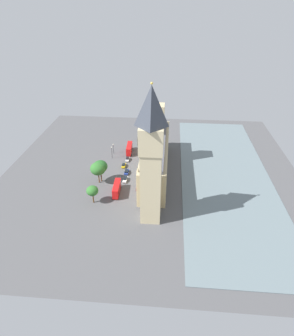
{
  "coord_description": "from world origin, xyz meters",
  "views": [
    {
      "loc": [
        -8.19,
        120.99,
        75.01
      ],
      "look_at": [
        1.0,
        12.06,
        9.25
      ],
      "focal_mm": 30.75,
      "sensor_mm": 36.0,
      "label": 1
    }
  ],
  "objects_px": {
    "car_white_near_tower": "(125,179)",
    "plane_tree_slot_10": "(92,191)",
    "clock_tower": "(151,157)",
    "double_decker_bus_kerbside": "(129,148)",
    "street_lamp_slot_12": "(112,150)",
    "car_silver_midblock": "(128,159)",
    "pedestrian_under_trees": "(143,158)",
    "plane_tree_leading": "(98,169)",
    "double_decker_bus_trailing": "(117,188)",
    "parliament_building": "(155,154)",
    "pedestrian_corner": "(136,189)",
    "plane_tree_opposite_hall": "(100,167)",
    "street_lamp_slot_11": "(113,147)",
    "car_blue_by_river_gate": "(127,172)",
    "car_yellow_cab_far_end": "(124,165)"
  },
  "relations": [
    {
      "from": "parliament_building",
      "to": "street_lamp_slot_11",
      "type": "height_order",
      "value": "parliament_building"
    },
    {
      "from": "car_silver_midblock",
      "to": "car_yellow_cab_far_end",
      "type": "xyz_separation_m",
      "value": [
        0.98,
        6.67,
        -0.0
      ]
    },
    {
      "from": "car_silver_midblock",
      "to": "plane_tree_slot_10",
      "type": "xyz_separation_m",
      "value": [
        9.17,
        36.77,
        5.07
      ]
    },
    {
      "from": "street_lamp_slot_12",
      "to": "street_lamp_slot_11",
      "type": "bearing_deg",
      "value": -87.21
    },
    {
      "from": "clock_tower",
      "to": "street_lamp_slot_12",
      "type": "xyz_separation_m",
      "value": [
        24.04,
        -46.29,
        -22.62
      ]
    },
    {
      "from": "clock_tower",
      "to": "parliament_building",
      "type": "bearing_deg",
      "value": -89.52
    },
    {
      "from": "car_silver_midblock",
      "to": "car_white_near_tower",
      "type": "distance_m",
      "value": 19.46
    },
    {
      "from": "double_decker_bus_kerbside",
      "to": "street_lamp_slot_12",
      "type": "relative_size",
      "value": 1.55
    },
    {
      "from": "parliament_building",
      "to": "street_lamp_slot_12",
      "type": "xyz_separation_m",
      "value": [
        23.74,
        -10.63,
        -4.46
      ]
    },
    {
      "from": "clock_tower",
      "to": "double_decker_bus_trailing",
      "type": "height_order",
      "value": "clock_tower"
    },
    {
      "from": "clock_tower",
      "to": "car_white_near_tower",
      "type": "distance_m",
      "value": 39.03
    },
    {
      "from": "double_decker_bus_trailing",
      "to": "street_lamp_slot_12",
      "type": "distance_m",
      "value": 32.38
    },
    {
      "from": "clock_tower",
      "to": "street_lamp_slot_12",
      "type": "relative_size",
      "value": 7.75
    },
    {
      "from": "car_blue_by_river_gate",
      "to": "pedestrian_corner",
      "type": "xyz_separation_m",
      "value": [
        -6.5,
        14.12,
        -0.12
      ]
    },
    {
      "from": "car_white_near_tower",
      "to": "plane_tree_slot_10",
      "type": "height_order",
      "value": "plane_tree_slot_10"
    },
    {
      "from": "car_silver_midblock",
      "to": "double_decker_bus_kerbside",
      "type": "bearing_deg",
      "value": -88.55
    },
    {
      "from": "double_decker_bus_kerbside",
      "to": "street_lamp_slot_11",
      "type": "bearing_deg",
      "value": 7.4
    },
    {
      "from": "pedestrian_corner",
      "to": "plane_tree_opposite_hall",
      "type": "bearing_deg",
      "value": 29.46
    },
    {
      "from": "car_silver_midblock",
      "to": "pedestrian_corner",
      "type": "distance_m",
      "value": 27.96
    },
    {
      "from": "pedestrian_under_trees",
      "to": "street_lamp_slot_12",
      "type": "bearing_deg",
      "value": -13.28
    },
    {
      "from": "double_decker_bus_trailing",
      "to": "pedestrian_corner",
      "type": "xyz_separation_m",
      "value": [
        -8.32,
        -2.71,
        -1.87
      ]
    },
    {
      "from": "car_silver_midblock",
      "to": "plane_tree_leading",
      "type": "xyz_separation_m",
      "value": [
        10.17,
        21.8,
        6.66
      ]
    },
    {
      "from": "pedestrian_corner",
      "to": "car_silver_midblock",
      "type": "bearing_deg",
      "value": -23.76
    },
    {
      "from": "car_blue_by_river_gate",
      "to": "double_decker_bus_trailing",
      "type": "bearing_deg",
      "value": -96.65
    },
    {
      "from": "plane_tree_opposite_hall",
      "to": "car_blue_by_river_gate",
      "type": "bearing_deg",
      "value": -144.48
    },
    {
      "from": "car_silver_midblock",
      "to": "street_lamp_slot_11",
      "type": "bearing_deg",
      "value": -39.62
    },
    {
      "from": "car_silver_midblock",
      "to": "plane_tree_slot_10",
      "type": "distance_m",
      "value": 38.24
    },
    {
      "from": "street_lamp_slot_12",
      "to": "car_blue_by_river_gate",
      "type": "bearing_deg",
      "value": 124.31
    },
    {
      "from": "car_silver_midblock",
      "to": "pedestrian_under_trees",
      "type": "bearing_deg",
      "value": -168.53
    },
    {
      "from": "car_silver_midblock",
      "to": "pedestrian_corner",
      "type": "height_order",
      "value": "car_silver_midblock"
    },
    {
      "from": "pedestrian_corner",
      "to": "plane_tree_slot_10",
      "type": "bearing_deg",
      "value": 80.26
    },
    {
      "from": "clock_tower",
      "to": "street_lamp_slot_11",
      "type": "bearing_deg",
      "value": -64.89
    },
    {
      "from": "clock_tower",
      "to": "double_decker_bus_kerbside",
      "type": "xyz_separation_m",
      "value": [
        15.71,
        -53.32,
        -24.7
      ]
    },
    {
      "from": "car_yellow_cab_far_end",
      "to": "street_lamp_slot_11",
      "type": "height_order",
      "value": "street_lamp_slot_11"
    },
    {
      "from": "car_yellow_cab_far_end",
      "to": "double_decker_bus_trailing",
      "type": "height_order",
      "value": "double_decker_bus_trailing"
    },
    {
      "from": "plane_tree_leading",
      "to": "street_lamp_slot_11",
      "type": "bearing_deg",
      "value": -92.68
    },
    {
      "from": "car_white_near_tower",
      "to": "double_decker_bus_kerbside",
      "type": "bearing_deg",
      "value": -83.87
    },
    {
      "from": "clock_tower",
      "to": "pedestrian_corner",
      "type": "relative_size",
      "value": 30.93
    },
    {
      "from": "parliament_building",
      "to": "plane_tree_opposite_hall",
      "type": "height_order",
      "value": "parliament_building"
    },
    {
      "from": "double_decker_bus_trailing",
      "to": "plane_tree_slot_10",
      "type": "relative_size",
      "value": 1.31
    },
    {
      "from": "double_decker_bus_kerbside",
      "to": "street_lamp_slot_11",
      "type": "relative_size",
      "value": 1.87
    },
    {
      "from": "car_blue_by_river_gate",
      "to": "double_decker_bus_trailing",
      "type": "xyz_separation_m",
      "value": [
        1.82,
        16.83,
        1.74
      ]
    },
    {
      "from": "parliament_building",
      "to": "plane_tree_slot_10",
      "type": "height_order",
      "value": "parliament_building"
    },
    {
      "from": "car_blue_by_river_gate",
      "to": "car_white_near_tower",
      "type": "bearing_deg",
      "value": -87.54
    },
    {
      "from": "car_blue_by_river_gate",
      "to": "car_yellow_cab_far_end",
      "type": "bearing_deg",
      "value": 110.45
    },
    {
      "from": "parliament_building",
      "to": "car_blue_by_river_gate",
      "type": "xyz_separation_m",
      "value": [
        13.86,
        3.83,
        -8.28
      ]
    },
    {
      "from": "car_yellow_cab_far_end",
      "to": "pedestrian_corner",
      "type": "xyz_separation_m",
      "value": [
        -8.81,
        20.17,
        -0.12
      ]
    },
    {
      "from": "car_yellow_cab_far_end",
      "to": "plane_tree_slot_10",
      "type": "distance_m",
      "value": 31.6
    },
    {
      "from": "plane_tree_slot_10",
      "to": "clock_tower",
      "type": "bearing_deg",
      "value": 162.52
    },
    {
      "from": "plane_tree_leading",
      "to": "plane_tree_slot_10",
      "type": "xyz_separation_m",
      "value": [
        -1.0,
        14.97,
        -1.59
      ]
    }
  ]
}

